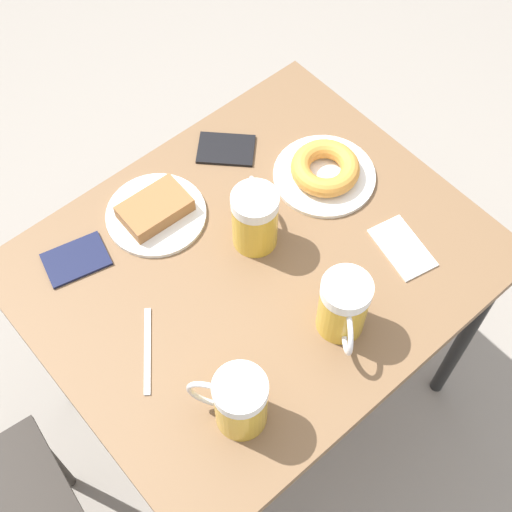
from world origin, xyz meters
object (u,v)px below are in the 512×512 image
Objects in this scene: beer_mug_left at (255,218)px; napkin_folded at (402,248)px; fork at (147,350)px; passport_near_edge at (76,260)px; beer_mug_right at (343,307)px; plate_with_cake at (155,211)px; passport_far_edge at (226,149)px; beer_mug_center at (239,402)px; plate_with_donut at (325,171)px.

napkin_folded is (-0.22, -0.21, -0.07)m from beer_mug_left.
passport_near_edge reaches higher than fork.
beer_mug_right is 0.38m from fork.
plate_with_cake is at bearing 14.75° from beer_mug_right.
passport_far_edge is at bearing -56.57° from fork.
beer_mug_left reaches higher than napkin_folded.
plate_with_cake is at bearing 34.12° from beer_mug_left.
beer_mug_right is at bearing -122.25° from fork.
napkin_folded is 1.08× the size of passport_near_edge.
beer_mug_center is 0.95× the size of napkin_folded.
beer_mug_left and beer_mug_center have the same top height.
passport_near_edge is (0.45, 0.30, -0.07)m from beer_mug_right.
beer_mug_left is 1.02× the size of passport_near_edge.
plate_with_donut is at bearing -114.83° from plate_with_cake.
fork is (-0.06, 0.32, -0.07)m from beer_mug_left.
beer_mug_center is 0.26m from beer_mug_right.
fork is (0.20, 0.31, -0.07)m from beer_mug_right.
passport_far_edge is at bearing -13.11° from beer_mug_right.
plate_with_cake is at bearing 65.17° from plate_with_donut.
beer_mug_center is 0.62m from passport_far_edge.
fork is at bearing 100.60° from beer_mug_left.
beer_mug_left is 0.25m from passport_far_edge.
beer_mug_left is 0.38m from beer_mug_center.
beer_mug_left reaches higher than passport_near_edge.
beer_mug_right is 1.02× the size of passport_near_edge.
plate_with_donut is 0.24m from napkin_folded.
beer_mug_center is 0.23m from fork.
beer_mug_center is (-0.45, 0.15, 0.06)m from plate_with_cake.
plate_with_donut is 1.47× the size of passport_far_edge.
plate_with_donut reaches higher than napkin_folded.
plate_with_cake is at bearing -95.41° from passport_near_edge.
plate_with_donut is at bearing -150.21° from passport_far_edge.
beer_mug_right is 0.55m from passport_near_edge.
beer_mug_center is 0.98× the size of fork.
napkin_folded is 0.45m from passport_far_edge.
napkin_folded is (-0.40, -0.33, -0.01)m from plate_with_cake.
napkin_folded and fork have the same top height.
plate_with_cake is 1.40× the size of passport_far_edge.
plate_with_donut reaches higher than passport_far_edge.
beer_mug_left is 0.37m from passport_near_edge.
passport_near_edge is 0.42m from passport_far_edge.
beer_mug_left is at bearing -145.88° from plate_with_cake.
plate_with_donut is at bearing -1.55° from napkin_folded.
beer_mug_left is (-0.02, 0.22, 0.05)m from plate_with_donut.
passport_near_edge is at bearing 93.29° from passport_far_edge.
passport_far_edge is at bearing -86.71° from passport_near_edge.
plate_with_donut is at bearing -108.32° from passport_near_edge.
plate_with_cake is 0.31m from fork.
passport_near_edge is at bearing 33.83° from beer_mug_right.
plate_with_cake is 1.48× the size of passport_near_edge.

